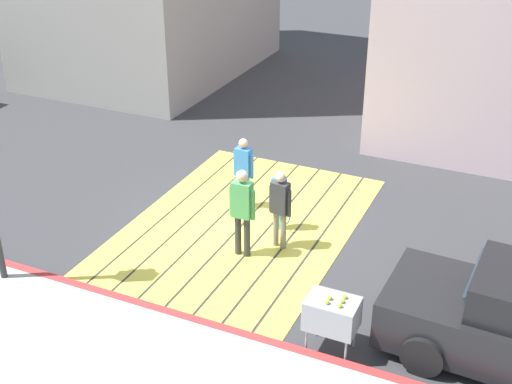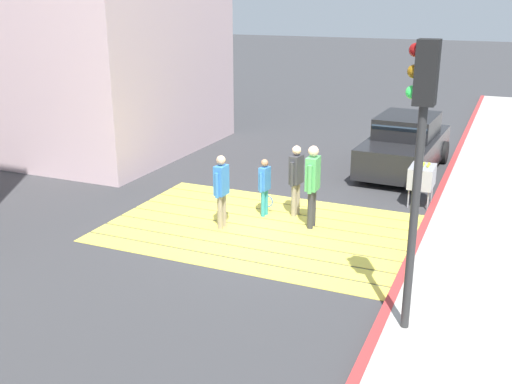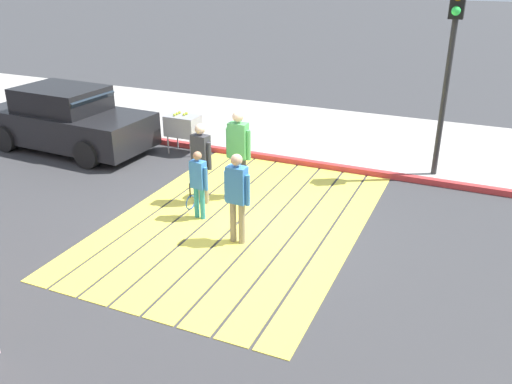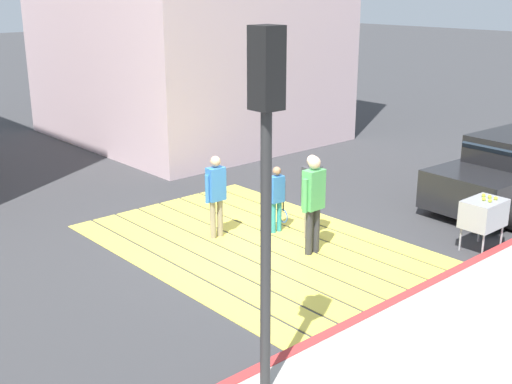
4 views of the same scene
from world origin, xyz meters
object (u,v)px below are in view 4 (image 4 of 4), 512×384
object	(u,v)px
tennis_ball_cart	(484,213)
pedestrian_adult_trailing	(216,191)
pedestrian_adult_lead	(311,190)
pedestrian_adult_side	(313,198)
pedestrian_child_with_racket	(277,196)
traffic_light_corner	(265,144)

from	to	relation	value
tennis_ball_cart	pedestrian_adult_trailing	size ratio (longest dim) A/B	0.63
pedestrian_adult_lead	pedestrian_adult_side	bearing A→B (deg)	136.24
pedestrian_child_with_racket	pedestrian_adult_lead	bearing A→B (deg)	-156.21
tennis_ball_cart	pedestrian_adult_side	distance (m)	3.12
pedestrian_adult_lead	traffic_light_corner	bearing A→B (deg)	127.80
traffic_light_corner	pedestrian_adult_trailing	bearing A→B (deg)	-32.11
pedestrian_adult_trailing	pedestrian_adult_side	size ratio (longest dim) A/B	0.89
pedestrian_adult_trailing	pedestrian_child_with_racket	bearing A→B (deg)	-117.43
pedestrian_adult_lead	pedestrian_adult_trailing	xyz separation A→B (m)	(1.19, 1.34, -0.01)
traffic_light_corner	pedestrian_adult_side	bearing A→B (deg)	-53.69
traffic_light_corner	tennis_ball_cart	bearing A→B (deg)	-83.50
pedestrian_adult_trailing	pedestrian_child_with_racket	xyz separation A→B (m)	(-0.55, -1.06, -0.19)
tennis_ball_cart	pedestrian_child_with_racket	size ratio (longest dim) A/B	0.77
pedestrian_adult_lead	tennis_ball_cart	bearing A→B (deg)	-142.41
pedestrian_adult_lead	pedestrian_adult_side	distance (m)	0.78
pedestrian_adult_trailing	pedestrian_adult_lead	bearing A→B (deg)	-131.58
tennis_ball_cart	pedestrian_adult_lead	world-z (taller)	pedestrian_adult_lead
pedestrian_adult_lead	pedestrian_child_with_racket	xyz separation A→B (m)	(0.64, 0.28, -0.20)
pedestrian_adult_lead	pedestrian_adult_side	size ratio (longest dim) A/B	0.90
pedestrian_adult_side	pedestrian_child_with_racket	distance (m)	1.26
traffic_light_corner	pedestrian_adult_side	distance (m)	4.80
pedestrian_adult_trailing	pedestrian_adult_side	xyz separation A→B (m)	(-1.74, -0.80, 0.11)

